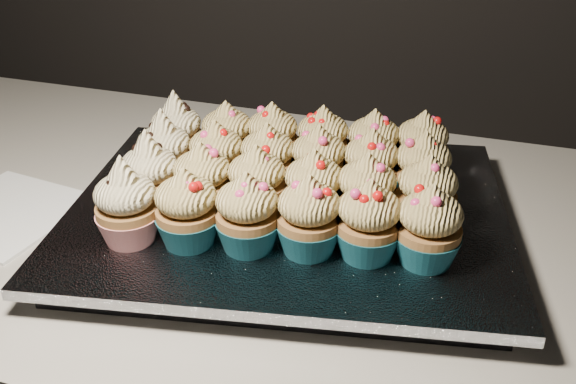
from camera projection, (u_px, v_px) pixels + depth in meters
The scene contains 28 objects.
worktop at pixel (208, 216), 0.79m from camera, with size 2.44×0.64×0.04m, color beige.
napkin at pixel (6, 213), 0.75m from camera, with size 0.16×0.16×0.00m, color white.
baking_tray at pixel (288, 222), 0.72m from camera, with size 0.44×0.33×0.02m, color black.
foil_lining at pixel (288, 209), 0.71m from camera, with size 0.47×0.37×0.01m, color silver.
cupcake_0 at pixel (126, 205), 0.63m from camera, with size 0.06×0.06×0.10m.
cupcake_1 at pixel (187, 210), 0.62m from camera, with size 0.06×0.06×0.08m.
cupcake_2 at pixel (247, 214), 0.62m from camera, with size 0.06×0.06×0.08m.
cupcake_3 at pixel (309, 217), 0.61m from camera, with size 0.06×0.06×0.08m.
cupcake_4 at pixel (369, 222), 0.60m from camera, with size 0.06×0.06×0.08m.
cupcake_5 at pixel (429, 228), 0.59m from camera, with size 0.06×0.06×0.08m.
cupcake_6 at pixel (150, 176), 0.68m from camera, with size 0.06×0.06×0.10m.
cupcake_7 at pixel (203, 182), 0.67m from camera, with size 0.06×0.06×0.08m.
cupcake_8 at pixel (257, 185), 0.67m from camera, with size 0.06×0.06×0.08m.
cupcake_9 at pixel (314, 190), 0.66m from camera, with size 0.06×0.06×0.08m.
cupcake_10 at pixel (366, 193), 0.65m from camera, with size 0.06×0.06×0.08m.
cupcake_11 at pixel (426, 195), 0.65m from camera, with size 0.06×0.06×0.08m.
cupcake_12 at pixel (165, 153), 0.73m from camera, with size 0.06×0.06×0.10m.
cupcake_13 at pixel (217, 158), 0.72m from camera, with size 0.06×0.06×0.08m.
cupcake_14 at pixel (268, 161), 0.72m from camera, with size 0.06×0.06×0.08m.
cupcake_15 at pixel (318, 163), 0.71m from camera, with size 0.06×0.06×0.08m.
cupcake_16 at pixel (371, 167), 0.70m from camera, with size 0.06×0.06×0.08m.
cupcake_17 at pixel (422, 170), 0.70m from camera, with size 0.06×0.06×0.08m.
cupcake_18 at pixel (177, 133), 0.78m from camera, with size 0.06×0.06×0.10m.
cupcake_19 at pixel (227, 137), 0.77m from camera, with size 0.06×0.06×0.08m.
cupcake_20 at pixel (272, 138), 0.77m from camera, with size 0.06×0.06×0.08m.
cupcake_21 at pixel (323, 142), 0.76m from camera, with size 0.06×0.06×0.08m.
cupcake_22 at pixel (373, 146), 0.75m from camera, with size 0.06×0.06×0.08m.
cupcake_23 at pixel (421, 147), 0.75m from camera, with size 0.06×0.06×0.08m.
Camera 1 is at (0.30, 1.09, 1.29)m, focal length 40.00 mm.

